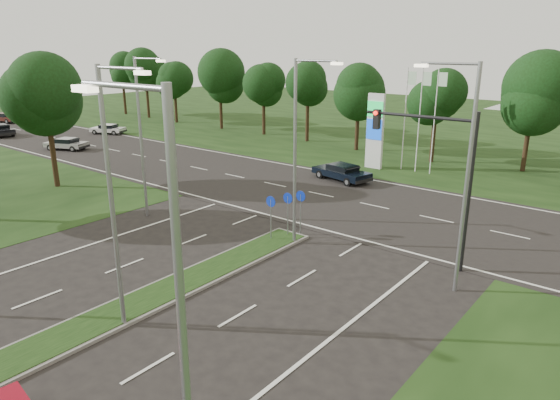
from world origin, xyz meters
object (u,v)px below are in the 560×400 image
Objects in this scene: navy_sedan at (342,172)px; far_car_a at (66,144)px; far_car_b at (108,129)px; far_car_d at (6,117)px.

navy_sedan reaches higher than far_car_a.
far_car_b is (-4.93, 7.71, -0.02)m from far_car_a.
far_car_b is at bearing -92.68° from far_car_d.
navy_sedan is 31.68m from far_car_b.
far_car_d reaches higher than navy_sedan.
navy_sedan is at bearing -99.18° from far_car_a.
far_car_d is at bearing 104.82° from navy_sedan.
far_car_a is at bearing 116.37° from navy_sedan.
far_car_a is at bearing -113.58° from far_car_d.
far_car_b is at bearing 9.33° from far_car_a.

